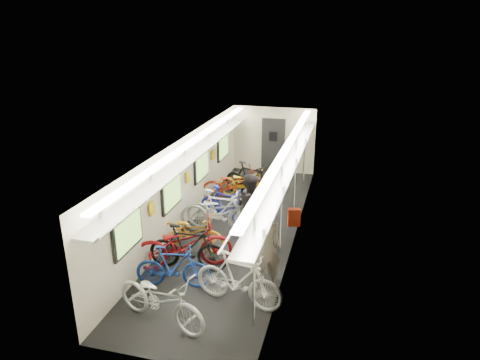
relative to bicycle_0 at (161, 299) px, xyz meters
The scene contains 16 objects.
train_car_shell 4.96m from the bicycle_0, 89.81° to the left, with size 10.00×10.00×10.00m.
bicycle_0 is the anchor object (origin of this frame).
bicycle_1 1.16m from the bicycle_0, 102.09° to the left, with size 0.44×1.57×0.94m, color navy.
bicycle_2 1.93m from the bicycle_0, 99.54° to the left, with size 0.76×2.17×1.14m, color maroon.
bicycle_3 1.85m from the bicycle_0, 95.92° to the left, with size 0.51×1.79×1.08m, color black.
bicycle_4 2.81m from the bicycle_0, 99.27° to the left, with size 0.61×1.74×0.91m, color orange.
bicycle_5 3.84m from the bicycle_0, 91.02° to the left, with size 0.54×1.90×1.14m, color silver.
bicycle_6 3.77m from the bicycle_0, 90.14° to the left, with size 0.77×2.20×1.15m, color #B1B1B6.
bicycle_7 4.38m from the bicycle_0, 91.22° to the left, with size 0.48×1.69×1.02m, color #192398.
bicycle_8 6.01m from the bicycle_0, 92.76° to the left, with size 0.70×2.01×1.06m, color maroon.
bicycle_9 6.31m from the bicycle_0, 88.51° to the left, with size 0.55×1.94×1.17m, color black.
bicycle_10 6.25m from the bicycle_0, 90.09° to the left, with size 0.63×1.80×0.94m, color gold.
bicycle_11 1.50m from the bicycle_0, 37.05° to the left, with size 0.51×1.82×1.09m, color white.
passenger_near 2.27m from the bicycle_0, 45.01° to the left, with size 0.66×0.44×1.82m, color gray.
passenger_mid 3.74m from the bicycle_0, 77.84° to the left, with size 0.84×0.66×1.73m, color black.
backpack 3.23m from the bicycle_0, 49.77° to the left, with size 0.26×0.14×0.38m, color #B92D12.
Camera 1 is at (2.60, -10.00, 5.08)m, focal length 32.00 mm.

